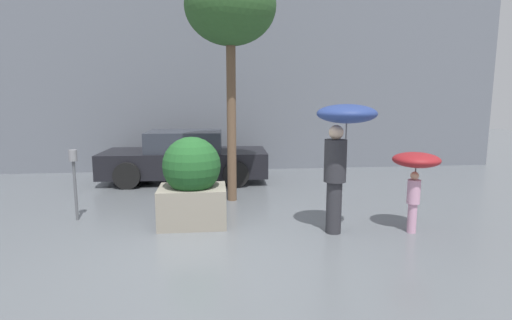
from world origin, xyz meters
TOP-DOWN VIEW (x-y plane):
  - ground_plane at (0.00, 0.00)m, footprint 40.00×40.00m
  - building_facade at (0.00, 6.50)m, footprint 18.00×0.30m
  - planter_box at (-0.24, 1.13)m, footprint 1.15×0.99m
  - person_adult at (2.15, 0.41)m, footprint 0.93×0.93m
  - person_child at (3.40, 0.40)m, footprint 0.75×0.75m
  - parked_car_near at (-0.62, 4.89)m, footprint 4.29×2.05m
  - street_tree at (0.52, 2.73)m, footprint 1.85×1.85m
  - parking_meter at (-2.34, 1.61)m, footprint 0.14×0.14m

SIDE VIEW (x-z plane):
  - ground_plane at x=0.00m, z-range 0.00..0.00m
  - parked_car_near at x=-0.62m, z-range -0.05..1.27m
  - planter_box at x=-0.24m, z-range -0.01..1.53m
  - parking_meter at x=-2.34m, z-range 0.28..1.56m
  - person_child at x=3.40m, z-range 0.43..1.74m
  - person_adult at x=2.15m, z-range 0.53..2.63m
  - building_facade at x=0.00m, z-range 0.00..6.00m
  - street_tree at x=0.52m, z-range 1.56..6.36m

